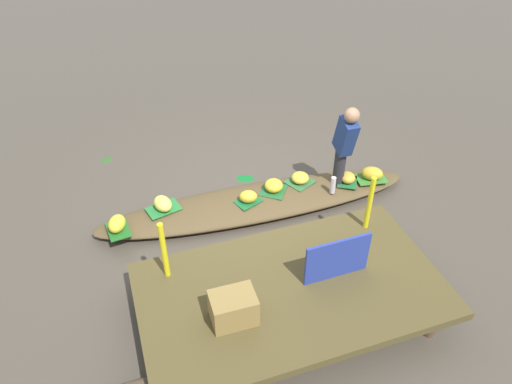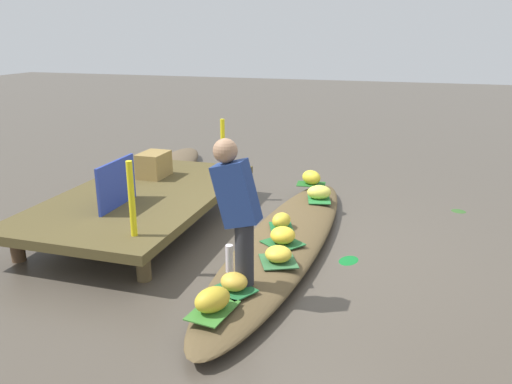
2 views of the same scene
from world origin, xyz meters
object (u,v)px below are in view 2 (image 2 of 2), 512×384
at_px(moored_boat, 174,165).
at_px(vendor_person, 237,205).
at_px(banana_bunch_2, 283,235).
at_px(water_bottle, 229,259).
at_px(produce_crate, 154,165).
at_px(banana_bunch_0, 212,300).
at_px(banana_bunch_4, 234,282).
at_px(banana_bunch_3, 281,220).
at_px(banana_bunch_6, 319,192).
at_px(market_banner, 117,184).
at_px(banana_bunch_5, 311,177).
at_px(banana_bunch_1, 278,254).
at_px(vendor_boat, 284,242).

height_order(moored_boat, vendor_person, vendor_person).
height_order(banana_bunch_2, water_bottle, water_bottle).
bearing_deg(water_bottle, produce_crate, 42.09).
distance_m(banana_bunch_0, banana_bunch_4, 0.36).
bearing_deg(banana_bunch_3, water_bottle, 171.07).
xyz_separation_m(banana_bunch_6, market_banner, (-1.52, 1.97, 0.38)).
height_order(vendor_person, market_banner, vendor_person).
xyz_separation_m(banana_bunch_5, vendor_person, (-3.07, 0.04, 0.60)).
relative_size(banana_bunch_6, produce_crate, 0.70).
bearing_deg(market_banner, banana_bunch_5, -40.06).
bearing_deg(banana_bunch_2, moored_boat, 42.04).
xyz_separation_m(moored_boat, banana_bunch_4, (-3.95, -2.46, 0.17)).
bearing_deg(produce_crate, water_bottle, -137.91).
relative_size(banana_bunch_4, banana_bunch_6, 0.75).
height_order(banana_bunch_5, market_banner, market_banner).
relative_size(banana_bunch_4, water_bottle, 0.90).
height_order(banana_bunch_5, water_bottle, water_bottle).
distance_m(banana_bunch_4, banana_bunch_5, 3.20).
relative_size(water_bottle, produce_crate, 0.58).
bearing_deg(banana_bunch_3, produce_crate, 68.00).
distance_m(moored_boat, banana_bunch_3, 3.52).
bearing_deg(banana_bunch_1, banana_bunch_5, 4.20).
xyz_separation_m(vendor_boat, banana_bunch_1, (-0.69, -0.12, 0.17)).
bearing_deg(banana_bunch_5, vendor_boat, -177.87).
bearing_deg(banana_bunch_2, vendor_boat, 11.61).
height_order(banana_bunch_2, vendor_person, vendor_person).
relative_size(banana_bunch_3, produce_crate, 0.55).
height_order(banana_bunch_4, banana_bunch_5, banana_bunch_5).
height_order(banana_bunch_1, banana_bunch_5, banana_bunch_5).
bearing_deg(banana_bunch_5, water_bottle, 176.49).
xyz_separation_m(banana_bunch_2, water_bottle, (-0.75, 0.30, 0.04)).
bearing_deg(water_bottle, market_banner, 64.42).
xyz_separation_m(vendor_person, water_bottle, (0.18, 0.14, -0.58)).
height_order(banana_bunch_0, market_banner, market_banner).
relative_size(vendor_person, water_bottle, 4.89).
distance_m(banana_bunch_0, banana_bunch_3, 1.83).
height_order(banana_bunch_3, banana_bunch_4, banana_bunch_3).
height_order(banana_bunch_1, water_bottle, water_bottle).
height_order(banana_bunch_0, vendor_person, vendor_person).
height_order(banana_bunch_2, banana_bunch_4, banana_bunch_2).
bearing_deg(market_banner, moored_boat, 13.48).
bearing_deg(banana_bunch_3, vendor_boat, -156.14).
xyz_separation_m(banana_bunch_4, banana_bunch_6, (2.58, -0.25, 0.02)).
xyz_separation_m(banana_bunch_6, produce_crate, (-0.33, 2.16, 0.28)).
bearing_deg(banana_bunch_2, banana_bunch_5, 3.32).
relative_size(banana_bunch_1, banana_bunch_3, 1.05).
height_order(banana_bunch_1, vendor_person, vendor_person).
relative_size(banana_bunch_1, vendor_person, 0.20).
bearing_deg(banana_bunch_6, banana_bunch_1, 179.03).
height_order(banana_bunch_6, market_banner, market_banner).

